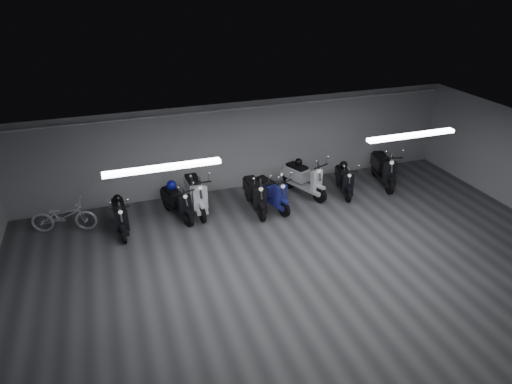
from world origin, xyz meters
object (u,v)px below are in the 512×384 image
object	(u,v)px
bicycle	(63,213)
helmet_0	(117,199)
scooter_4	(271,188)
scooter_2	(196,188)
scooter_0	(120,211)
scooter_1	(177,198)
scooter_8	(384,164)
scooter_3	(255,189)
helmet_2	(171,185)
scooter_6	(305,173)
helmet_1	(298,162)
helmet_3	(344,165)
scooter_7	(345,176)

from	to	relation	value
bicycle	helmet_0	size ratio (longest dim) A/B	7.28
scooter_4	helmet_0	size ratio (longest dim) A/B	7.74
scooter_2	bicycle	xyz separation A→B (m)	(-3.58, 0.08, -0.20)
scooter_0	bicycle	size ratio (longest dim) A/B	1.00
scooter_0	scooter_2	bearing A→B (deg)	10.54
scooter_1	scooter_8	xyz separation A→B (m)	(6.69, 0.02, 0.09)
bicycle	scooter_0	bearing A→B (deg)	-98.88
scooter_2	scooter_3	world-z (taller)	scooter_2
helmet_2	scooter_3	bearing A→B (deg)	-12.73
scooter_0	scooter_4	xyz separation A→B (m)	(4.25, -0.06, 0.04)
scooter_6	scooter_3	bearing A→B (deg)	172.55
scooter_3	scooter_6	world-z (taller)	scooter_6
scooter_1	helmet_1	distance (m)	3.90
scooter_8	scooter_1	bearing A→B (deg)	-166.34
helmet_1	scooter_6	bearing A→B (deg)	-68.00
helmet_2	scooter_4	bearing A→B (deg)	-11.01
bicycle	scooter_1	bearing A→B (deg)	-83.41
scooter_1	scooter_2	world-z (taller)	scooter_2
bicycle	scooter_4	bearing A→B (deg)	-83.73
scooter_2	helmet_1	world-z (taller)	scooter_2
scooter_8	helmet_2	xyz separation A→B (m)	(-6.77, 0.21, 0.20)
helmet_0	helmet_3	xyz separation A→B (m)	(6.80, 0.08, -0.01)
helmet_0	scooter_0	bearing A→B (deg)	-87.94
scooter_7	scooter_8	xyz separation A→B (m)	(1.51, 0.18, 0.13)
scooter_3	helmet_2	size ratio (longest dim) A/B	6.66
scooter_1	scooter_6	world-z (taller)	scooter_6
helmet_0	scooter_2	bearing A→B (deg)	6.52
helmet_1	helmet_2	distance (m)	3.95
scooter_6	bicycle	world-z (taller)	scooter_6
scooter_3	scooter_0	bearing A→B (deg)	-179.31
scooter_6	helmet_3	distance (m)	1.28
scooter_2	helmet_1	distance (m)	3.28
scooter_6	bicycle	xyz separation A→B (m)	(-6.95, 0.14, -0.19)
scooter_0	scooter_3	bearing A→B (deg)	-2.64
scooter_0	bicycle	distance (m)	1.54
scooter_7	helmet_1	distance (m)	1.50
scooter_7	scooter_0	bearing A→B (deg)	-165.30
scooter_8	helmet_2	size ratio (longest dim) A/B	7.18
scooter_6	scooter_8	world-z (taller)	scooter_8
bicycle	helmet_2	world-z (taller)	bicycle
scooter_4	scooter_8	size ratio (longest dim) A/B	0.90
scooter_0	scooter_6	bearing A→B (deg)	2.26
scooter_7	scooter_2	bearing A→B (deg)	-170.92
scooter_7	helmet_2	xyz separation A→B (m)	(-5.26, 0.39, 0.33)
scooter_7	helmet_2	bearing A→B (deg)	-170.29
scooter_3	scooter_6	xyz separation A→B (m)	(1.75, 0.46, 0.04)
helmet_0	helmet_3	world-z (taller)	helmet_0
scooter_6	scooter_8	xyz separation A→B (m)	(2.73, -0.15, 0.01)
scooter_8	helmet_0	size ratio (longest dim) A/B	8.60
helmet_1	bicycle	bearing A→B (deg)	-179.08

